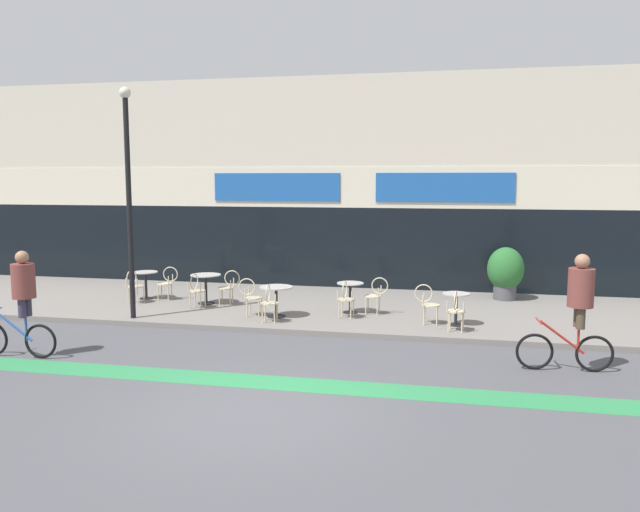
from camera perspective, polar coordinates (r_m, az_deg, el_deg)
ground_plane at (r=9.34m, az=-6.07°, el=-14.07°), size 120.00×120.00×0.00m
sidewalk_slab at (r=16.10m, az=1.95°, el=-4.78°), size 40.00×5.50×0.12m
storefront_facade at (r=20.43m, az=4.31°, el=6.50°), size 40.00×4.06×6.38m
bike_lane_stripe at (r=10.55m, az=-3.77°, el=-11.51°), size 36.00×0.70×0.01m
bistro_table_0 at (r=17.56m, az=-15.64°, el=-2.10°), size 0.65×0.65×0.75m
bistro_table_1 at (r=16.53m, az=-10.40°, el=-2.41°), size 0.79×0.79×0.77m
bistro_table_2 at (r=14.75m, az=-4.02°, el=-3.57°), size 0.80×0.80×0.73m
bistro_table_3 at (r=15.17m, az=2.78°, el=-3.27°), size 0.65×0.65×0.74m
bistro_table_4 at (r=14.20m, az=12.34°, el=-4.20°), size 0.61×0.61×0.72m
cafe_chair_0_near at (r=17.02m, az=-16.64°, el=-2.45°), size 0.45×0.60×0.90m
cafe_chair_0_side at (r=17.29m, az=-13.79°, el=-2.22°), size 0.60×0.44×0.90m
cafe_chair_1_near at (r=15.97m, az=-11.26°, el=-2.91°), size 0.42×0.58×0.90m
cafe_chair_1_side at (r=16.32m, az=-8.35°, el=-2.63°), size 0.59×0.44×0.90m
cafe_chair_2_near at (r=14.17m, az=-4.70°, el=-4.05°), size 0.43×0.59×0.90m
cafe_chair_2_side at (r=14.93m, az=-6.34°, el=-3.50°), size 0.59×0.43×0.90m
cafe_chair_3_near at (r=14.56m, az=2.36°, el=-3.73°), size 0.43×0.59×0.90m
cafe_chair_3_side at (r=15.08m, az=5.13°, el=-3.38°), size 0.59×0.43×0.90m
cafe_chair_4_near at (r=13.59m, az=12.32°, el=-4.67°), size 0.44×0.60×0.90m
cafe_chair_4_side at (r=14.21m, az=9.81°, el=-4.10°), size 0.58×0.41×0.90m
planter_pot at (r=17.53m, az=16.60°, el=-1.38°), size 0.97×0.97×1.42m
lamp_post at (r=15.00m, az=-17.10°, el=6.03°), size 0.26×0.26×5.30m
cyclist_0 at (r=11.73m, az=22.45°, el=-3.98°), size 1.66×0.52×2.08m
cyclist_1 at (r=12.96m, az=-25.63°, el=-3.32°), size 1.68×0.48×2.04m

